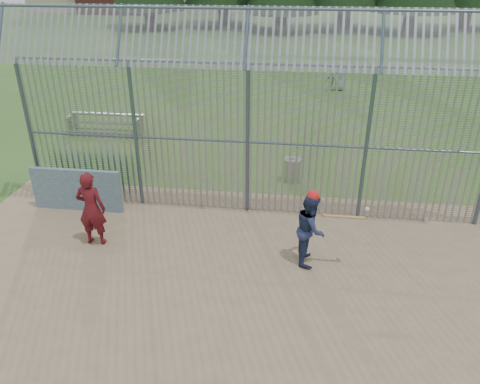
# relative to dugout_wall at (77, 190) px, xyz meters

# --- Properties ---
(ground) EXTENTS (120.00, 120.00, 0.00)m
(ground) POSITION_rel_dugout_wall_xyz_m (4.60, -2.90, -0.62)
(ground) COLOR #2D511E
(ground) RESTS_ON ground
(dirt_infield) EXTENTS (14.00, 10.00, 0.02)m
(dirt_infield) POSITION_rel_dugout_wall_xyz_m (4.60, -3.40, -0.61)
(dirt_infield) COLOR #756047
(dirt_infield) RESTS_ON ground
(dugout_wall) EXTENTS (2.50, 0.12, 1.20)m
(dugout_wall) POSITION_rel_dugout_wall_xyz_m (0.00, 0.00, 0.00)
(dugout_wall) COLOR #38566B
(dugout_wall) RESTS_ON dirt_infield
(batter) EXTENTS (0.64, 0.82, 1.68)m
(batter) POSITION_rel_dugout_wall_xyz_m (6.28, -1.64, 0.24)
(batter) COLOR #212B4F
(batter) RESTS_ON dirt_infield
(onlooker) EXTENTS (0.69, 0.46, 1.87)m
(onlooker) POSITION_rel_dugout_wall_xyz_m (1.14, -1.55, 0.34)
(onlooker) COLOR maroon
(onlooker) RESTS_ON dirt_infield
(bg_kid_standing) EXTENTS (0.90, 0.78, 1.56)m
(bg_kid_standing) POSITION_rel_dugout_wall_xyz_m (7.88, 14.30, 0.16)
(bg_kid_standing) COLOR slate
(bg_kid_standing) RESTS_ON ground
(bg_kid_seated) EXTENTS (0.64, 0.51, 1.01)m
(bg_kid_seated) POSITION_rel_dugout_wall_xyz_m (7.43, 14.12, -0.11)
(bg_kid_seated) COLOR slate
(bg_kid_seated) RESTS_ON ground
(batting_gear) EXTENTS (1.33, 0.33, 0.55)m
(batting_gear) POSITION_rel_dugout_wall_xyz_m (6.43, -1.67, 0.98)
(batting_gear) COLOR red
(batting_gear) RESTS_ON ground
(trash_can) EXTENTS (0.56, 0.56, 0.82)m
(trash_can) POSITION_rel_dugout_wall_xyz_m (5.77, 2.68, -0.24)
(trash_can) COLOR gray
(trash_can) RESTS_ON ground
(bleacher) EXTENTS (3.00, 0.95, 0.72)m
(bleacher) POSITION_rel_dugout_wall_xyz_m (-1.72, 6.14, -0.21)
(bleacher) COLOR slate
(bleacher) RESTS_ON ground
(backstop_fence) EXTENTS (20.09, 0.81, 5.30)m
(backstop_fence) POSITION_rel_dugout_wall_xyz_m (6.41, 0.53, 1.74)
(backstop_fence) COLOR #47566B
(backstop_fence) RESTS_ON ground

